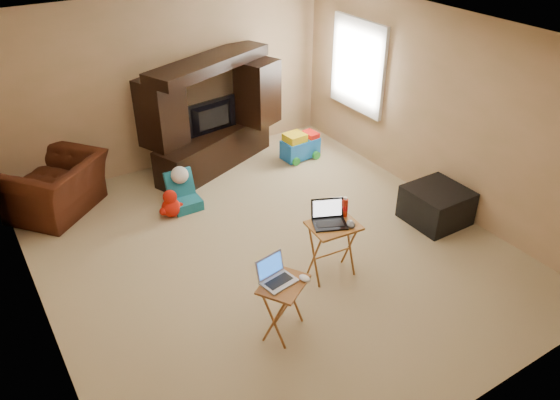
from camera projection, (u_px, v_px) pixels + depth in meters
floor at (271, 250)px, 6.47m from camera, size 5.50×5.50×0.00m
ceiling at (269, 38)px, 5.16m from camera, size 5.50×5.50×0.00m
wall_back at (170, 82)px, 7.80m from camera, size 5.00×0.00×5.00m
wall_front at (474, 305)px, 3.83m from camera, size 5.00×0.00×5.00m
wall_left at (22, 226)px, 4.67m from camera, size 0.00×5.50×5.50m
wall_right at (437, 108)px, 6.96m from camera, size 0.00×5.50×5.50m
window_pane at (359, 65)px, 7.99m from camera, size 0.00×1.20×1.20m
window_frame at (358, 66)px, 7.98m from camera, size 0.06×1.14×1.34m
entertainment_center at (213, 115)px, 7.86m from camera, size 2.07×1.23×1.66m
television at (214, 118)px, 7.84m from camera, size 0.85×0.22×0.49m
recliner at (56, 187)px, 7.02m from camera, size 1.50×1.48×0.74m
child_rocker at (185, 192)px, 7.14m from camera, size 0.38×0.43×0.50m
plush_toy at (171, 203)px, 7.01m from camera, size 0.34×0.29×0.38m
push_toy at (300, 145)px, 8.40m from camera, size 0.62×0.46×0.44m
ottoman at (436, 205)px, 6.90m from camera, size 0.70×0.70×0.45m
tray_table_left at (283, 308)px, 5.19m from camera, size 0.58×0.55×0.60m
tray_table_right at (332, 250)px, 5.91m from camera, size 0.55×0.45×0.67m
laptop_left at (279, 273)px, 4.98m from camera, size 0.35×0.31×0.24m
laptop_right at (330, 215)px, 5.67m from camera, size 0.43×0.40×0.24m
mouse_left at (305, 278)px, 5.06m from camera, size 0.10×0.14×0.05m
mouse_right at (351, 224)px, 5.70m from camera, size 0.13×0.16×0.06m
water_bottle at (345, 208)px, 5.83m from camera, size 0.07×0.07×0.21m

